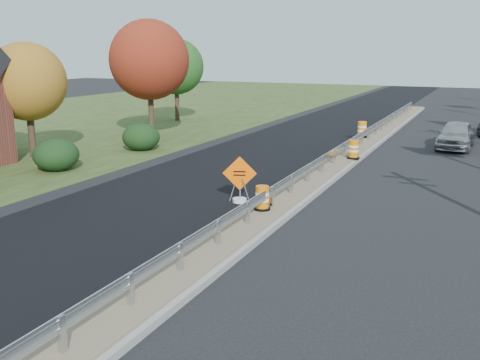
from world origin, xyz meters
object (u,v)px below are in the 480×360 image
at_px(caution_sign, 240,191).
at_px(barrel_median_far, 362,130).
at_px(barrel_median_mid, 354,150).
at_px(car_silver, 456,135).
at_px(barrel_median_near, 262,198).

relative_size(caution_sign, barrel_median_far, 1.77).
relative_size(barrel_median_mid, car_silver, 0.20).
height_order(barrel_median_near, barrel_median_mid, barrel_median_mid).
height_order(barrel_median_far, car_silver, car_silver).
distance_m(barrel_median_mid, barrel_median_far, 6.93).
distance_m(caution_sign, barrel_median_mid, 9.05).
distance_m(barrel_median_near, barrel_median_mid, 10.03).
relative_size(barrel_median_mid, barrel_median_far, 0.94).
height_order(barrel_median_near, car_silver, car_silver).
bearing_deg(barrel_median_near, caution_sign, 139.18).
relative_size(barrel_median_near, barrel_median_far, 0.84).
xyz_separation_m(barrel_median_near, car_silver, (5.02, 16.61, 0.15)).
height_order(barrel_median_mid, barrel_median_far, barrel_median_far).
xyz_separation_m(caution_sign, car_silver, (6.42, 15.40, 0.34)).
xyz_separation_m(caution_sign, barrel_median_mid, (2.11, 8.80, 0.23)).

